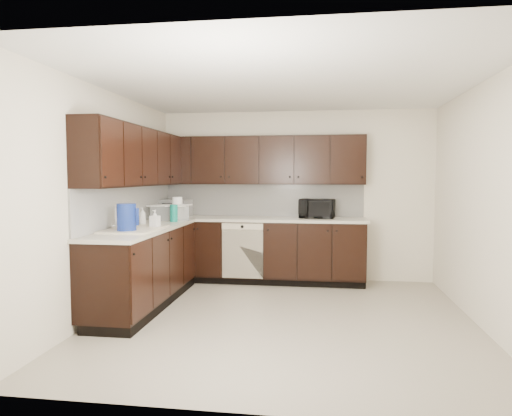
{
  "coord_description": "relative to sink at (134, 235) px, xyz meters",
  "views": [
    {
      "loc": [
        0.37,
        -4.82,
        1.54
      ],
      "look_at": [
        -0.4,
        0.6,
        1.16
      ],
      "focal_mm": 32.0,
      "sensor_mm": 36.0,
      "label": 1
    }
  ],
  "objects": [
    {
      "name": "ceiling",
      "position": [
        1.68,
        0.01,
        1.62
      ],
      "size": [
        4.0,
        4.0,
        0.0
      ],
      "primitive_type": "plane",
      "rotation": [
        3.14,
        0.0,
        0.0
      ],
      "color": "white",
      "rests_on": "wall_back"
    },
    {
      "name": "wall_right",
      "position": [
        3.68,
        0.01,
        0.37
      ],
      "size": [
        0.02,
        4.0,
        2.5
      ],
      "primitive_type": "cube",
      "color": "beige",
      "rests_on": "floor"
    },
    {
      "name": "toaster_oven",
      "position": [
        -0.07,
        1.72,
        0.19
      ],
      "size": [
        0.44,
        0.36,
        0.25
      ],
      "primitive_type": "cube",
      "rotation": [
        0.0,
        0.0,
        -0.15
      ],
      "color": "silver",
      "rests_on": "countertop"
    },
    {
      "name": "sink",
      "position": [
        0.0,
        0.0,
        0.0
      ],
      "size": [
        0.54,
        0.82,
        0.42
      ],
      "color": "beige",
      "rests_on": "countertop"
    },
    {
      "name": "wall_left",
      "position": [
        -0.32,
        0.01,
        0.37
      ],
      "size": [
        0.02,
        4.0,
        2.5
      ],
      "primitive_type": "cube",
      "color": "beige",
      "rests_on": "floor"
    },
    {
      "name": "floor",
      "position": [
        1.68,
        0.01,
        -0.88
      ],
      "size": [
        4.0,
        4.0,
        0.0
      ],
      "primitive_type": "plane",
      "color": "#A19785",
      "rests_on": "ground"
    },
    {
      "name": "microwave",
      "position": [
        2.01,
        1.76,
        0.19
      ],
      "size": [
        0.53,
        0.39,
        0.27
      ],
      "primitive_type": "imported",
      "rotation": [
        0.0,
        0.0,
        -0.12
      ],
      "color": "black",
      "rests_on": "countertop"
    },
    {
      "name": "blue_pitcher",
      "position": [
        0.0,
        -0.2,
        0.21
      ],
      "size": [
        0.24,
        0.24,
        0.31
      ],
      "primitive_type": "cylinder",
      "rotation": [
        0.0,
        0.0,
        0.16
      ],
      "color": "#112D9C",
      "rests_on": "countertop"
    },
    {
      "name": "wall_back",
      "position": [
        1.68,
        2.01,
        0.37
      ],
      "size": [
        4.0,
        0.02,
        2.5
      ],
      "primitive_type": "cube",
      "color": "beige",
      "rests_on": "floor"
    },
    {
      "name": "upper_cabinets",
      "position": [
        0.58,
        1.22,
        0.89
      ],
      "size": [
        3.0,
        2.8,
        0.7
      ],
      "color": "black",
      "rests_on": "wall_back"
    },
    {
      "name": "paper_towel_roll",
      "position": [
        0.06,
        1.36,
        0.21
      ],
      "size": [
        0.16,
        0.16,
        0.31
      ],
      "primitive_type": "cylinder",
      "rotation": [
        0.0,
        0.0,
        0.2
      ],
      "color": "white",
      "rests_on": "countertop"
    },
    {
      "name": "backsplash",
      "position": [
        0.46,
        1.33,
        0.3
      ],
      "size": [
        3.0,
        2.8,
        0.48
      ],
      "color": "silver",
      "rests_on": "countertop"
    },
    {
      "name": "teal_tumbler",
      "position": [
        0.14,
        0.98,
        0.17
      ],
      "size": [
        0.11,
        0.11,
        0.23
      ],
      "primitive_type": "cylinder",
      "rotation": [
        0.0,
        0.0,
        -0.12
      ],
      "color": "#0B7F6B",
      "rests_on": "countertop"
    },
    {
      "name": "storage_bin",
      "position": [
        0.0,
        1.23,
        0.16
      ],
      "size": [
        0.6,
        0.52,
        0.2
      ],
      "primitive_type": "cube",
      "rotation": [
        0.0,
        0.0,
        0.31
      ],
      "color": "white",
      "rests_on": "countertop"
    },
    {
      "name": "dishwasher",
      "position": [
        0.98,
        1.42,
        -0.33
      ],
      "size": [
        0.58,
        0.04,
        0.78
      ],
      "color": "beige",
      "rests_on": "lower_cabinets"
    },
    {
      "name": "lower_cabinets",
      "position": [
        0.67,
        1.12,
        -0.47
      ],
      "size": [
        3.0,
        2.8,
        0.9
      ],
      "color": "black",
      "rests_on": "floor"
    },
    {
      "name": "countertop",
      "position": [
        0.67,
        1.12,
        0.04
      ],
      "size": [
        3.03,
        2.83,
        0.04
      ],
      "color": "#BDB7A5",
      "rests_on": "lower_cabinets"
    },
    {
      "name": "wall_front",
      "position": [
        1.68,
        -1.99,
        0.37
      ],
      "size": [
        4.0,
        0.02,
        2.5
      ],
      "primitive_type": "cube",
      "color": "beige",
      "rests_on": "floor"
    },
    {
      "name": "soap_bottle_b",
      "position": [
        -0.1,
        0.49,
        0.17
      ],
      "size": [
        0.1,
        0.1,
        0.22
      ],
      "primitive_type": "imported",
      "rotation": [
        0.0,
        0.0,
        -0.22
      ],
      "color": "gray",
      "rests_on": "countertop"
    },
    {
      "name": "soap_bottle_a",
      "position": [
        0.16,
        0.21,
        0.17
      ],
      "size": [
        0.11,
        0.11,
        0.21
      ],
      "primitive_type": "imported",
      "rotation": [
        0.0,
        0.0,
        -0.17
      ],
      "color": "gray",
      "rests_on": "countertop"
    }
  ]
}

